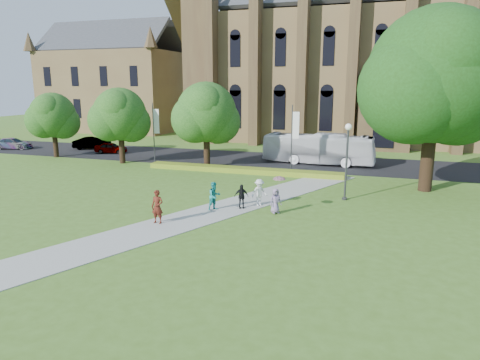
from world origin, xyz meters
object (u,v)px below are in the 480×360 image
(streetlamp, at_px, (347,152))
(car_0, at_px, (111,148))
(car_1, at_px, (92,143))
(pedestrian_0, at_px, (157,207))
(car_2, at_px, (13,143))
(large_tree, at_px, (436,76))
(tour_coach, at_px, (318,149))

(streetlamp, bearing_deg, car_0, 155.33)
(streetlamp, relative_size, car_0, 1.44)
(car_0, xyz_separation_m, car_1, (-3.99, 1.94, 0.12))
(car_1, height_order, pedestrian_0, pedestrian_0)
(car_2, distance_m, pedestrian_0, 37.10)
(streetlamp, relative_size, large_tree, 0.40)
(car_0, distance_m, car_1, 4.44)
(tour_coach, height_order, car_2, tour_coach)
(streetlamp, distance_m, pedestrian_0, 13.19)
(car_0, distance_m, pedestrian_0, 27.47)
(tour_coach, bearing_deg, car_1, 90.50)
(large_tree, xyz_separation_m, car_2, (-46.25, 7.24, -7.68))
(car_2, bearing_deg, tour_coach, -104.82)
(car_1, bearing_deg, car_0, -135.68)
(streetlamp, relative_size, car_1, 1.17)
(tour_coach, height_order, car_0, tour_coach)
(car_1, xyz_separation_m, pedestrian_0, (21.53, -23.07, 0.25))
(car_1, xyz_separation_m, car_2, (-9.49, -2.72, -0.07))
(streetlamp, distance_m, car_0, 30.12)
(streetlamp, height_order, large_tree, large_tree)
(car_0, height_order, pedestrian_0, pedestrian_0)
(tour_coach, xyz_separation_m, car_1, (-27.61, 1.41, -0.79))
(large_tree, bearing_deg, car_2, 171.11)
(car_2, bearing_deg, large_tree, -115.75)
(streetlamp, xyz_separation_m, car_1, (-31.26, 14.46, -2.54))
(car_1, bearing_deg, streetlamp, -134.62)
(streetlamp, distance_m, car_1, 34.54)
(large_tree, height_order, pedestrian_0, large_tree)
(car_1, distance_m, car_2, 9.87)
(car_0, distance_m, car_2, 13.50)
(streetlamp, xyz_separation_m, car_0, (-27.27, 12.52, -2.66))
(streetlamp, bearing_deg, car_1, 155.17)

